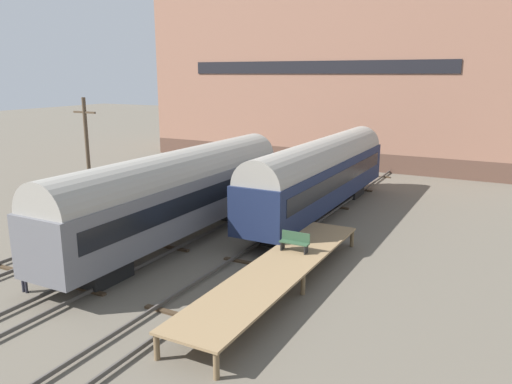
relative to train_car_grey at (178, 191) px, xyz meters
name	(u,v)px	position (x,y,z in m)	size (l,w,h in m)	color
ground_plane	(130,267)	(0.00, -4.01, -2.90)	(200.00, 200.00, 0.00)	#60594C
track_left	(59,248)	(-4.84, -4.01, -2.76)	(2.60, 60.00, 0.26)	#4C4742
track_middle	(130,264)	(0.00, -4.01, -2.76)	(2.60, 60.00, 0.26)	#4C4742
track_right	(214,283)	(4.84, -4.01, -2.76)	(2.60, 60.00, 0.26)	#4C4742
train_car_grey	(178,191)	(0.00, 0.00, 0.00)	(3.00, 18.17, 5.11)	black
train_car_navy	(321,172)	(4.84, 8.86, -0.05)	(2.96, 18.62, 5.01)	black
station_platform	(279,269)	(7.45, -2.98, -1.97)	(2.58, 13.87, 1.01)	#8C704C
bench	(295,241)	(7.26, -0.84, -1.40)	(1.40, 0.40, 0.91)	#2D4C33
person_worker	(23,268)	(-1.94, -8.34, -1.80)	(0.32, 0.32, 1.81)	#282833
utility_pole	(88,156)	(-8.12, 1.52, 1.08)	(1.80, 0.24, 7.65)	#473828
warehouse_building	(336,76)	(-2.33, 31.71, 5.89)	(38.11, 13.18, 17.58)	brown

